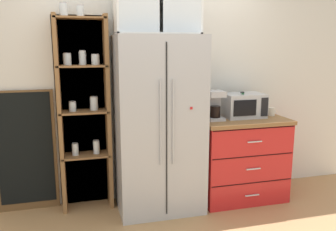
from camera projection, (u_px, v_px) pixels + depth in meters
The scene contains 13 objects.
ground_plane at pixel (160, 207), 3.72m from camera, with size 10.75×10.75×0.00m, color tan.
wall_back_cream at pixel (151, 84), 3.85m from camera, with size 5.05×0.10×2.55m, color silver.
refrigerator at pixel (159, 125), 3.57m from camera, with size 0.86×0.66×1.79m.
pantry_shelf_column at pixel (84, 109), 3.60m from camera, with size 0.56×0.29×2.09m.
counter_cabinet at pixel (240, 158), 3.91m from camera, with size 0.96×0.64×0.91m.
microwave at pixel (243, 105), 3.85m from camera, with size 0.44×0.33×0.26m.
coffee_maker at pixel (214, 105), 3.71m from camera, with size 0.17×0.20×0.31m.
mug_cream at pixel (272, 112), 3.94m from camera, with size 0.11×0.07×0.09m.
mug_navy at pixel (240, 113), 3.85m from camera, with size 0.12×0.09×0.10m.
bottle_clear at pixel (241, 106), 3.82m from camera, with size 0.06×0.06×0.28m.
bottle_green at pixel (242, 106), 3.79m from camera, with size 0.07×0.07×0.29m.
upper_cabinet at pixel (157, 1), 3.38m from camera, with size 0.82×0.32×0.65m.
chalkboard_menu at pixel (26, 151), 3.57m from camera, with size 0.60×0.04×1.26m.
Camera 1 is at (-0.81, -3.36, 1.69)m, focal length 37.46 mm.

